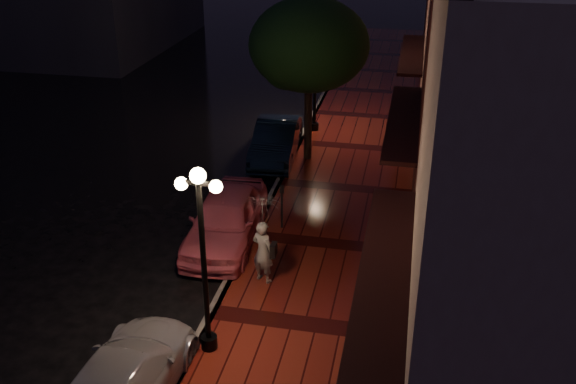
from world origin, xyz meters
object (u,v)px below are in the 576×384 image
Objects in this scene: pink_car at (226,219)px; silver_car at (124,379)px; streetlamp_far at (315,72)px; street_tree at (309,48)px; woman_with_umbrella at (263,227)px; streetlamp_near at (203,252)px; navy_car at (276,141)px; parking_meter at (282,202)px.

pink_car is 1.02× the size of silver_car.
street_tree reaches higher than streetlamp_far.
woman_with_umbrella reaches higher than pink_car.
street_tree is 2.44× the size of woman_with_umbrella.
streetlamp_far is 0.74× the size of street_tree.
pink_car is (-0.99, -9.30, -1.83)m from streetlamp_far.
streetlamp_near reaches higher than navy_car.
navy_car is at bearing 94.91° from streetlamp_near.
streetlamp_near is 2.90m from silver_car.
streetlamp_near is at bearing -119.66° from silver_car.
pink_car is at bearing -27.41° from woman_with_umbrella.
silver_car is at bearing -94.99° from navy_car.
streetlamp_far is at bearing 81.73° from pink_car.
streetlamp_far is 3.62m from navy_car.
pink_car is 1.04× the size of navy_car.
street_tree is 7.29m from pink_car.
parking_meter is (1.56, 7.45, 0.34)m from silver_car.
street_tree is 13.38m from silver_car.
woman_with_umbrella is at bearing -87.96° from street_tree.
streetlamp_far is 0.95× the size of pink_car.
streetlamp_near is at bearing -80.27° from pink_car.
streetlamp_near is 5.88m from parking_meter.
navy_car is 12.88m from silver_car.
pink_car reaches higher than silver_car.
navy_car is (0.04, 6.36, -0.06)m from pink_car.
navy_car is at bearing 176.70° from street_tree.
streetlamp_far is 1.00× the size of navy_car.
pink_car is 3.29× the size of parking_meter.
navy_car is 5.61m from parking_meter.
parking_meter is at bearing 31.05° from pink_car.
street_tree reaches higher than navy_car.
streetlamp_far reaches higher than woman_with_umbrella.
streetlamp_far is at bearing -91.80° from silver_car.
street_tree is at bearing 83.25° from parking_meter.
silver_car is 5.04m from woman_with_umbrella.
parking_meter is (0.43, -8.37, -1.62)m from streetlamp_far.
street_tree is at bearing -85.09° from streetlamp_far.
streetlamp_near is 11.12m from street_tree.
navy_car is (-0.95, 11.06, -1.89)m from streetlamp_near.
woman_with_umbrella is (0.29, -8.18, -2.53)m from street_tree.
silver_car is at bearing -93.41° from pink_car.
streetlamp_near is 0.95× the size of pink_car.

